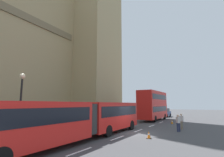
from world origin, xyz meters
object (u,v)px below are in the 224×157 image
Objects in this scene: street_lamp at (21,100)px; pedestrian_near_cones at (178,122)px; traffic_cone_west at (149,135)px; articulated_bus at (83,117)px; pedestrian_by_kerb at (181,121)px; sedan_lead at (165,113)px; double_decker_bus at (153,104)px; traffic_cone_middle at (172,122)px.

street_lamp is 3.12× the size of pedestrian_near_cones.
pedestrian_near_cones is (4.80, -1.49, 0.63)m from traffic_cone_west.
articulated_bus is 9.60× the size of pedestrian_near_cones.
traffic_cone_west is 6.94m from pedestrian_by_kerb.
sedan_lead reaches higher than pedestrian_by_kerb.
pedestrian_by_kerb is (-8.73, -5.79, -1.80)m from double_decker_bus.
articulated_bus is 9.85m from pedestrian_near_cones.
double_decker_bus is 5.58× the size of pedestrian_near_cones.
street_lamp reaches higher than double_decker_bus.
double_decker_bus is 1.79× the size of street_lamp.
street_lamp is at bearing 140.15° from pedestrian_by_kerb.
pedestrian_near_cones is at bearing -36.01° from articulated_bus.
pedestrian_by_kerb is at bearing -0.55° from pedestrian_near_cones.
traffic_cone_middle is at bearing 2.41° from traffic_cone_west.
pedestrian_near_cones is at bearing 179.45° from pedestrian_by_kerb.
street_lamp is at bearing 167.93° from double_decker_bus.
traffic_cone_middle is (-12.92, -4.04, -0.63)m from sedan_lead.
pedestrian_near_cones is at bearing -151.60° from double_decker_bus.
double_decker_bus is 16.24m from traffic_cone_west.
articulated_bus reaches higher than traffic_cone_middle.
sedan_lead is at bearing 10.45° from traffic_cone_west.
pedestrian_by_kerb is (9.89, -5.79, -0.83)m from articulated_bus.
street_lamp is 16.21m from pedestrian_by_kerb.
street_lamp is at bearing 135.29° from pedestrian_near_cones.
traffic_cone_middle is 0.11× the size of street_lamp.
double_decker_bus is at bearing -178.43° from sedan_lead.
pedestrian_by_kerb is at bearing -161.26° from sedan_lead.
street_lamp reaches higher than traffic_cone_middle.
traffic_cone_west is at bearing 167.38° from pedestrian_by_kerb.
double_decker_bus is 12.27m from pedestrian_near_cones.
sedan_lead is 24.98m from traffic_cone_west.
articulated_bus reaches higher than pedestrian_near_cones.
traffic_cone_west and traffic_cone_middle have the same top height.
double_decker_bus is 9.26m from sedan_lead.
traffic_cone_west is (-15.48, -4.28, -2.43)m from double_decker_bus.
traffic_cone_middle is (-3.85, -3.79, -2.43)m from double_decker_bus.
articulated_bus is at bearing -179.99° from double_decker_bus.
double_decker_bus is at bearing 44.60° from traffic_cone_middle.
articulated_bus reaches higher than traffic_cone_west.
traffic_cone_middle is at bearing 22.27° from pedestrian_by_kerb.
articulated_bus is at bearing 143.99° from pedestrian_near_cones.
sedan_lead is 2.60× the size of pedestrian_by_kerb.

